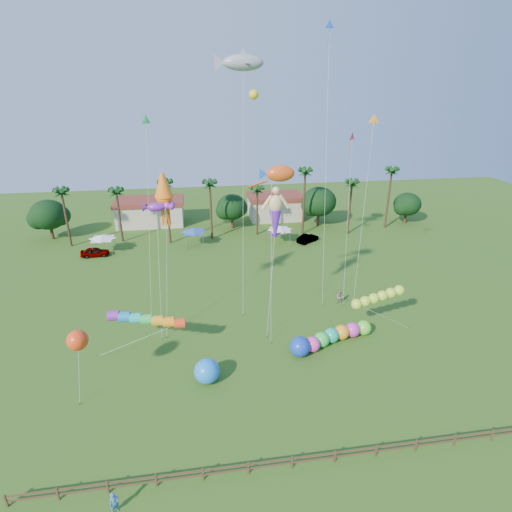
{
  "coord_description": "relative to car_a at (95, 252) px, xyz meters",
  "views": [
    {
      "loc": [
        -5.4,
        -24.85,
        23.81
      ],
      "look_at": [
        0.0,
        10.0,
        9.0
      ],
      "focal_mm": 28.0,
      "sensor_mm": 36.0,
      "label": 1
    }
  ],
  "objects": [
    {
      "name": "delta_kite_blue",
      "position": [
        30.03,
        -15.84,
        27.84
      ],
      "size": [
        1.05,
        4.34,
        30.2
      ],
      "color": "blue",
      "rests_on": "ground"
    },
    {
      "name": "buildings_row",
      "position": [
        18.07,
        15.15,
        1.29
      ],
      "size": [
        35.0,
        7.0,
        4.0
      ],
      "color": "beige",
      "rests_on": "ground"
    },
    {
      "name": "delta_kite_red",
      "position": [
        32.85,
        -17.28,
        17.83
      ],
      "size": [
        1.07,
        3.57,
        19.53
      ],
      "color": "#EB1A3D",
      "rests_on": "ground"
    },
    {
      "name": "merman_kite",
      "position": [
        23.57,
        -22.01,
        11.28
      ],
      "size": [
        2.53,
        4.2,
        14.54
      ],
      "color": "#ECC986",
      "rests_on": "ground"
    },
    {
      "name": "car_a",
      "position": [
        0.0,
        0.0,
        0.0
      ],
      "size": [
        4.28,
        1.93,
        1.42
      ],
      "primitive_type": "imported",
      "rotation": [
        0.0,
        0.0,
        1.63
      ],
      "color": "#4C4C54",
      "rests_on": "ground"
    },
    {
      "name": "fish_kite",
      "position": [
        24.1,
        -21.49,
        15.45
      ],
      "size": [
        4.33,
        5.96,
        17.05
      ],
      "color": "#DD4F18",
      "rests_on": "ground"
    },
    {
      "name": "green_worm",
      "position": [
        31.5,
        -25.81,
        2.65
      ],
      "size": [
        9.25,
        1.96,
        4.03
      ],
      "color": "#B9EB34",
      "rests_on": "ground"
    },
    {
      "name": "ground",
      "position": [
        21.16,
        -34.85,
        -0.71
      ],
      "size": [
        160.0,
        160.0,
        0.0
      ],
      "primitive_type": "plane",
      "color": "#285116",
      "rests_on": "ground"
    },
    {
      "name": "delta_kite_green",
      "position": [
        11.27,
        -16.27,
        19.74
      ],
      "size": [
        1.75,
        4.95,
        21.46
      ],
      "color": "#36E769",
      "rests_on": "ground"
    },
    {
      "name": "spectator_b",
      "position": [
        32.05,
        -19.87,
        0.17
      ],
      "size": [
        1.08,
        1.03,
        1.76
      ],
      "primitive_type": "imported",
      "rotation": [
        0.0,
        0.0,
        -0.6
      ],
      "color": "gray",
      "rests_on": "ground"
    },
    {
      "name": "delta_kite_yellow",
      "position": [
        34.76,
        -17.98,
        19.7
      ],
      "size": [
        2.48,
        4.14,
        21.4
      ],
      "color": "orange",
      "rests_on": "ground"
    },
    {
      "name": "tree_line",
      "position": [
        24.73,
        9.14,
        3.56
      ],
      "size": [
        69.46,
        8.91,
        11.0
      ],
      "color": "#3A2819",
      "rests_on": "ground"
    },
    {
      "name": "spectator_a",
      "position": [
        9.83,
        -42.22,
        0.07
      ],
      "size": [
        0.69,
        0.63,
        1.57
      ],
      "primitive_type": "imported",
      "rotation": [
        0.0,
        0.0,
        0.58
      ],
      "color": "#336BB2",
      "rests_on": "ground"
    },
    {
      "name": "tent_row",
      "position": [
        15.16,
        1.48,
        2.04
      ],
      "size": [
        31.0,
        4.0,
        0.6
      ],
      "color": "white",
      "rests_on": "ground"
    },
    {
      "name": "car_b",
      "position": [
        33.93,
        0.94,
        -0.02
      ],
      "size": [
        4.26,
        3.58,
        1.38
      ],
      "primitive_type": "imported",
      "rotation": [
        0.0,
        0.0,
        2.18
      ],
      "color": "#4C4C54",
      "rests_on": "ground"
    },
    {
      "name": "squid_kite",
      "position": [
        12.69,
        -20.08,
        13.12
      ],
      "size": [
        2.18,
        4.99,
        16.42
      ],
      "color": "orange",
      "rests_on": "ground"
    },
    {
      "name": "lobster_kite",
      "position": [
        11.92,
        -20.85,
        12.42
      ],
      "size": [
        3.38,
        4.41,
        13.76
      ],
      "color": "purple",
      "rests_on": "ground"
    },
    {
      "name": "fence",
      "position": [
        21.16,
        -40.85,
        -0.1
      ],
      "size": [
        36.12,
        0.12,
        1.0
      ],
      "color": "brown",
      "rests_on": "ground"
    },
    {
      "name": "caterpillar_inflatable",
      "position": [
        28.06,
        -27.61,
        0.12
      ],
      "size": [
        9.57,
        4.56,
        1.99
      ],
      "rotation": [
        0.0,
        0.0,
        0.34
      ],
      "color": "#F23FB0",
      "rests_on": "ground"
    },
    {
      "name": "blue_ball",
      "position": [
        15.83,
        -31.26,
        0.41
      ],
      "size": [
        2.24,
        2.24,
        2.24
      ],
      "primitive_type": "sphere",
      "color": "#1B7FFA",
      "rests_on": "ground"
    },
    {
      "name": "orange_ball_kite",
      "position": [
        5.94,
        -31.62,
        4.91
      ],
      "size": [
        1.87,
        1.87,
        6.45
      ],
      "color": "#FF4114",
      "rests_on": "ground"
    },
    {
      "name": "rainbow_tube",
      "position": [
        11.78,
        -26.67,
        2.62
      ],
      "size": [
        9.99,
        2.55,
        3.84
      ],
      "color": "#E73F19",
      "rests_on": "ground"
    },
    {
      "name": "shark_kite",
      "position": [
        21.28,
        -15.74,
        25.5
      ],
      "size": [
        5.76,
        6.44,
        27.21
      ],
      "color": "#9597A2",
      "rests_on": "ground"
    }
  ]
}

